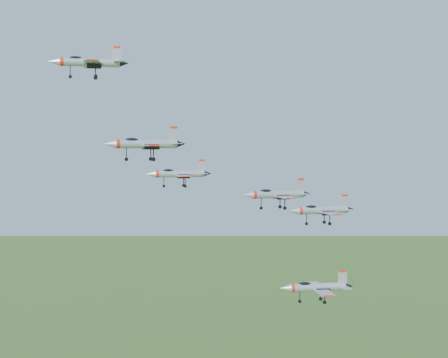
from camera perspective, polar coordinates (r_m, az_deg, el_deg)
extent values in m
cylinder|color=#A3A8B0|center=(108.92, -12.14, 10.39)|extent=(9.91, 2.11, 1.42)
cone|color=#A3A8B0|center=(109.07, -15.29, 10.33)|extent=(2.06, 1.56, 1.42)
cone|color=black|center=(109.08, -9.10, 10.41)|extent=(1.61, 1.31, 1.21)
ellipsoid|color=black|center=(109.01, -13.43, 10.65)|extent=(2.47, 1.19, 0.90)
cube|color=#A3A8B0|center=(105.85, -12.02, 10.45)|extent=(2.85, 4.97, 0.15)
cube|color=#A3A8B0|center=(111.92, -12.03, 10.05)|extent=(2.85, 4.97, 0.15)
cube|color=#A3A8B0|center=(109.22, -9.75, 11.17)|extent=(1.64, 0.25, 2.29)
cube|color=red|center=(109.39, -9.76, 11.79)|extent=(1.21, 0.24, 0.38)
cylinder|color=#A3A8B0|center=(99.40, -4.04, 0.48)|extent=(7.80, 1.56, 1.12)
cone|color=#A3A8B0|center=(98.91, -6.71, 0.46)|extent=(1.61, 1.21, 1.12)
cone|color=black|center=(100.06, -1.50, 0.51)|extent=(1.26, 1.02, 0.95)
ellipsoid|color=black|center=(99.15, -5.13, 0.72)|extent=(1.94, 0.91, 0.71)
cube|color=#A3A8B0|center=(97.04, -3.76, 0.29)|extent=(2.19, 3.90, 0.12)
cube|color=#A3A8B0|center=(101.82, -4.12, 0.42)|extent=(2.19, 3.90, 0.12)
cube|color=#A3A8B0|center=(99.86, -2.03, 1.17)|extent=(1.30, 0.18, 1.81)
cube|color=red|center=(99.83, -2.03, 1.71)|extent=(0.95, 0.17, 0.30)
cylinder|color=#A3A8B0|center=(80.68, -7.09, 3.20)|extent=(7.92, 2.30, 1.13)
cone|color=#A3A8B0|center=(80.03, -10.41, 3.18)|extent=(1.72, 1.36, 1.13)
cone|color=black|center=(81.57, -3.94, 3.22)|extent=(1.35, 1.14, 0.96)
ellipsoid|color=black|center=(80.38, -8.44, 3.50)|extent=(2.02, 1.09, 0.72)
cube|color=#A3A8B0|center=(78.31, -6.66, 3.05)|extent=(2.56, 4.09, 0.12)
cube|color=#A3A8B0|center=(83.12, -7.25, 3.05)|extent=(2.56, 4.09, 0.12)
cube|color=#A3A8B0|center=(81.37, -4.61, 4.05)|extent=(1.31, 0.30, 1.83)
cube|color=red|center=(81.39, -4.61, 4.72)|extent=(0.97, 0.27, 0.30)
cylinder|color=#A3A8B0|center=(108.89, 4.96, -1.40)|extent=(9.41, 2.66, 1.35)
cone|color=#A3A8B0|center=(107.00, 2.17, -1.47)|extent=(2.04, 1.60, 1.35)
cone|color=black|center=(110.95, 7.56, -1.33)|extent=(1.60, 1.34, 1.14)
ellipsoid|color=black|center=(108.05, 3.84, -1.16)|extent=(2.39, 1.28, 0.85)
cube|color=#A3A8B0|center=(106.30, 5.63, -1.66)|extent=(3.01, 4.85, 0.14)
cube|color=#A3A8B0|center=(111.68, 4.52, -1.42)|extent=(3.01, 4.85, 0.14)
cube|color=#A3A8B0|center=(110.40, 7.02, -0.62)|extent=(1.55, 0.34, 2.17)
cube|color=red|center=(110.33, 7.02, -0.03)|extent=(1.15, 0.31, 0.36)
cylinder|color=#A3A8B0|center=(93.52, 9.02, -2.82)|extent=(7.84, 2.18, 1.12)
cone|color=#A3A8B0|center=(91.65, 6.38, -2.93)|extent=(1.69, 1.32, 1.12)
cone|color=black|center=(95.49, 11.46, -2.72)|extent=(1.33, 1.11, 0.95)
ellipsoid|color=black|center=(92.69, 7.96, -2.61)|extent=(1.99, 1.06, 0.71)
cube|color=#A3A8B0|center=(91.45, 9.76, -3.10)|extent=(2.49, 4.03, 0.12)
cube|color=#A3A8B0|center=(95.79, 8.50, -2.81)|extent=(2.49, 4.03, 0.12)
cube|color=#A3A8B0|center=(94.95, 10.96, -2.05)|extent=(1.29, 0.28, 1.81)
cube|color=red|center=(94.87, 10.97, -1.48)|extent=(0.96, 0.25, 0.30)
cylinder|color=#A3A8B0|center=(104.71, 8.59, -9.74)|extent=(9.13, 1.36, 1.32)
cone|color=#A3A8B0|center=(103.33, 5.63, -9.89)|extent=(1.83, 1.33, 1.32)
cone|color=black|center=(106.30, 11.35, -9.57)|extent=(1.42, 1.13, 1.12)
ellipsoid|color=black|center=(104.01, 7.39, -9.54)|extent=(2.24, 0.96, 0.84)
cube|color=#A3A8B0|center=(102.18, 9.15, -10.21)|extent=(2.35, 4.47, 0.14)
cube|color=#A3A8B0|center=(107.48, 8.26, -9.54)|extent=(2.35, 4.47, 0.14)
cube|color=#A3A8B0|center=(105.65, 10.78, -8.88)|extent=(1.52, 0.13, 2.13)
cube|color=red|center=(105.42, 10.79, -8.29)|extent=(1.12, 0.15, 0.36)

